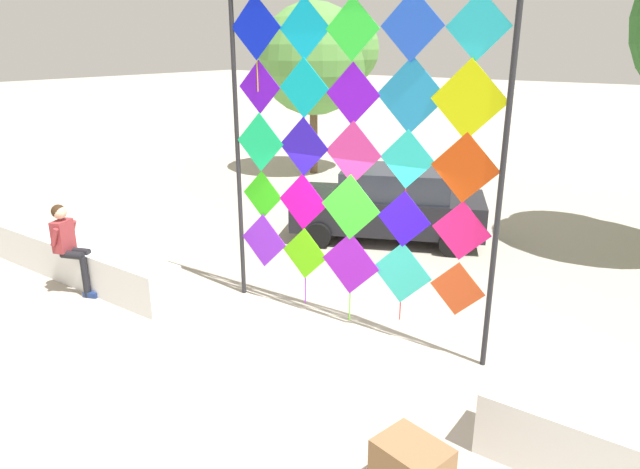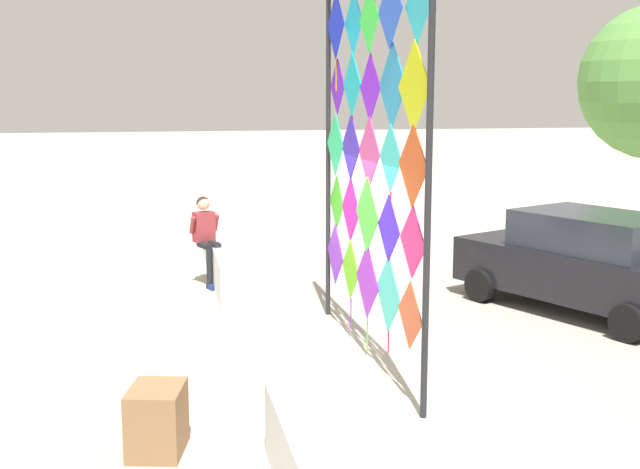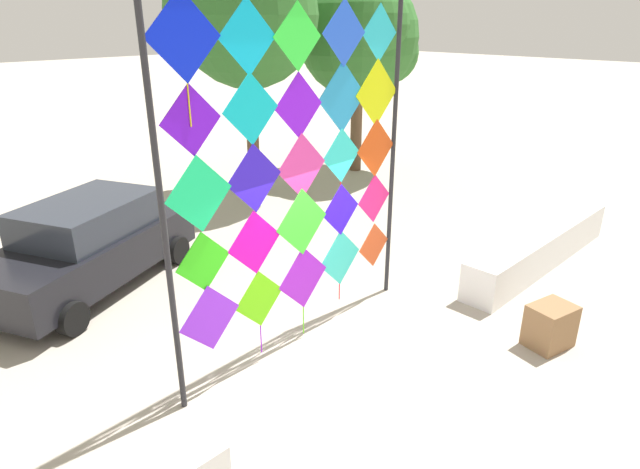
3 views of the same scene
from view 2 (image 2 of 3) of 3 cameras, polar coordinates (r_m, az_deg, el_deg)
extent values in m
plane|color=#ADA393|center=(10.50, -0.82, -8.71)|extent=(120.00, 120.00, 0.00)
cube|color=white|center=(15.02, -6.36, -1.70)|extent=(4.68, 0.63, 0.70)
cylinder|color=#232328|center=(12.20, 0.57, 5.34)|extent=(0.07, 0.07, 4.76)
cylinder|color=#232328|center=(8.28, 7.46, 3.10)|extent=(0.07, 0.07, 4.76)
cube|color=#8526EC|center=(11.92, 1.06, -1.35)|extent=(0.88, 0.04, 0.88)
cube|color=#60D90D|center=(11.19, 2.11, -2.40)|extent=(0.81, 0.04, 0.81)
cylinder|color=#9116E5|center=(11.34, 2.14, -5.46)|extent=(0.02, 0.02, 0.43)
cube|color=purple|center=(10.42, 3.26, -3.24)|extent=(0.95, 0.05, 0.95)
cylinder|color=#5AE516|center=(10.61, 3.27, -6.90)|extent=(0.02, 0.02, 0.44)
cube|color=#31CEC3|center=(9.67, 4.72, -4.09)|extent=(0.90, 0.04, 0.90)
cylinder|color=red|center=(9.83, 4.73, -7.39)|extent=(0.02, 0.02, 0.27)
cube|color=#D7491E|center=(8.93, 6.22, -5.54)|extent=(0.75, 0.04, 0.75)
cube|color=#2FD715|center=(11.82, 1.15, 2.23)|extent=(0.76, 0.04, 0.76)
cube|color=#D809B0|center=(11.07, 2.11, 1.73)|extent=(0.86, 0.04, 0.86)
cube|color=#3CDE31|center=(10.28, 3.25, 1.36)|extent=(0.95, 0.05, 0.95)
cube|color=#300FF7|center=(9.51, 4.74, 0.42)|extent=(0.78, 0.04, 0.78)
cylinder|color=#C8E516|center=(9.62, 4.75, -2.88)|extent=(0.02, 0.02, 0.34)
cube|color=#F31A79|center=(8.78, 6.38, -0.53)|extent=(0.78, 0.04, 0.78)
cube|color=#15E17D|center=(11.72, 1.06, 6.22)|extent=(0.88, 0.04, 0.88)
cube|color=#2A15D2|center=(10.95, 2.12, 6.00)|extent=(0.85, 0.04, 0.85)
cube|color=#E3369D|center=(10.17, 3.40, 5.64)|extent=(0.88, 0.04, 0.88)
cube|color=#29DEDA|center=(9.42, 4.87, 5.29)|extent=(0.77, 0.04, 0.77)
cylinder|color=red|center=(9.48, 4.87, 1.79)|extent=(0.02, 0.02, 0.39)
cube|color=#D6410C|center=(8.68, 6.40, 4.72)|extent=(0.88, 0.04, 0.88)
cylinder|color=#16AFE5|center=(8.77, 6.38, 0.40)|extent=(0.02, 0.02, 0.45)
cube|color=#630EE4|center=(11.71, 1.21, 10.15)|extent=(0.76, 0.04, 0.76)
cube|color=#0ABDD3|center=(10.93, 2.21, 10.29)|extent=(0.83, 0.04, 0.83)
cylinder|color=red|center=(10.94, 2.24, 7.48)|extent=(0.02, 0.02, 0.24)
cube|color=#7911F7|center=(10.18, 3.46, 10.04)|extent=(0.82, 0.04, 0.82)
cylinder|color=#88E516|center=(10.19, 3.48, 6.75)|extent=(0.02, 0.02, 0.34)
cube|color=#1E92D8|center=(9.38, 4.99, 10.15)|extent=(0.96, 0.05, 0.96)
cube|color=#D5E40A|center=(8.67, 6.47, 10.07)|extent=(0.95, 0.05, 0.95)
cube|color=#081EE5|center=(11.75, 1.09, 14.19)|extent=(0.90, 0.04, 0.90)
cylinder|color=yellow|center=(11.72, 1.13, 10.92)|extent=(0.02, 0.02, 0.44)
cube|color=#0BBBF2|center=(10.95, 2.32, 14.37)|extent=(0.83, 0.04, 0.83)
cylinder|color=#E54716|center=(10.92, 2.35, 11.48)|extent=(0.02, 0.02, 0.28)
cube|color=#30F63D|center=(10.22, 3.41, 14.60)|extent=(0.80, 0.04, 0.80)
cube|color=blue|center=(9.43, 4.84, 15.14)|extent=(0.84, 0.04, 0.84)
cube|color=#24C8E2|center=(8.68, 6.78, 15.45)|extent=(0.78, 0.04, 0.78)
cylinder|color=black|center=(14.25, -7.60, -2.36)|extent=(0.11, 0.11, 0.70)
cylinder|color=black|center=(14.34, -7.96, -0.75)|extent=(0.40, 0.26, 0.13)
cube|color=navy|center=(14.26, -7.47, -3.59)|extent=(0.26, 0.18, 0.09)
cylinder|color=black|center=(14.32, -6.98, -2.29)|extent=(0.11, 0.11, 0.70)
cylinder|color=black|center=(14.41, -7.34, -0.68)|extent=(0.40, 0.26, 0.13)
cube|color=navy|center=(14.33, -6.86, -3.51)|extent=(0.26, 0.18, 0.09)
cube|color=#993338|center=(14.50, -7.99, 0.53)|extent=(0.31, 0.40, 0.52)
sphere|color=#DBB293|center=(14.44, -8.03, 2.10)|extent=(0.22, 0.22, 0.22)
sphere|color=#382314|center=(14.46, -8.07, 2.17)|extent=(0.22, 0.22, 0.22)
cylinder|color=#993338|center=(14.39, -8.77, 0.64)|extent=(0.19, 0.14, 0.31)
cylinder|color=#993338|center=(14.57, -7.17, 0.79)|extent=(0.19, 0.14, 0.31)
cube|color=black|center=(13.28, 17.80, -2.46)|extent=(4.30, 3.19, 0.71)
cube|color=#282D38|center=(13.09, 18.44, 0.16)|extent=(2.64, 2.28, 0.57)
cylinder|color=black|center=(13.55, 10.99, -3.45)|extent=(0.57, 0.41, 0.53)
cylinder|color=black|center=(14.81, 15.49, -2.50)|extent=(0.57, 0.41, 0.53)
cylinder|color=black|center=(11.95, 20.48, -5.72)|extent=(0.57, 0.41, 0.53)
cube|color=olive|center=(8.06, -11.16, -12.41)|extent=(0.72, 0.62, 0.63)
camera|label=1|loc=(6.97, -47.29, 12.41)|focal=32.09mm
camera|label=3|loc=(14.73, -21.41, 13.37)|focal=30.31mm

